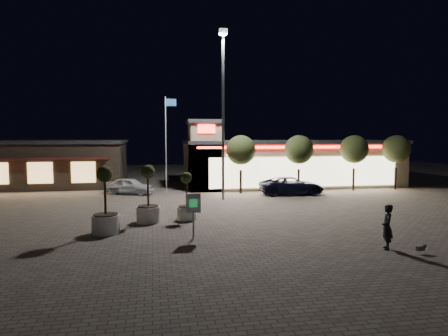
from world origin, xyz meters
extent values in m
plane|color=#675F54|center=(0.00, 0.00, 0.00)|extent=(90.00, 90.00, 0.00)
cube|color=tan|center=(10.00, 16.00, 2.00)|extent=(20.00, 8.00, 4.00)
cube|color=#262628|center=(10.00, 16.00, 4.15)|extent=(20.40, 8.40, 0.30)
cube|color=beige|center=(10.00, 11.95, 1.60)|extent=(17.00, 0.12, 2.60)
cube|color=#FF1E14|center=(10.00, 11.92, 3.75)|extent=(19.00, 0.10, 0.18)
cube|color=tan|center=(1.30, 13.30, 2.90)|extent=(2.60, 2.60, 5.80)
cube|color=#262628|center=(1.30, 13.30, 5.95)|extent=(3.00, 3.00, 0.30)
cube|color=#FF1E14|center=(1.30, 11.95, 5.30)|extent=(1.40, 0.10, 0.70)
cube|color=#382D23|center=(-14.00, 20.00, 2.00)|extent=(16.00, 10.00, 4.00)
cube|color=#262628|center=(-14.00, 20.00, 4.15)|extent=(16.40, 10.40, 0.30)
cube|color=#591E19|center=(-14.00, 14.60, 2.80)|extent=(14.40, 0.80, 0.15)
cube|color=#F2BB6D|center=(-12.50, 14.95, 1.60)|extent=(2.00, 0.12, 1.80)
cube|color=#F2BB6D|center=(-9.00, 14.95, 1.60)|extent=(2.00, 0.12, 1.80)
cylinder|color=gray|center=(2.00, 8.00, 6.00)|extent=(0.20, 0.20, 12.00)
cube|color=gray|center=(2.00, 8.00, 12.20)|extent=(0.60, 0.40, 0.35)
cube|color=white|center=(2.00, 8.00, 12.00)|extent=(0.45, 0.30, 0.08)
cylinder|color=white|center=(-2.00, 13.00, 4.00)|extent=(0.10, 0.10, 8.00)
cube|color=#234F82|center=(-1.55, 13.00, 7.50)|extent=(0.90, 0.04, 0.60)
cylinder|color=#332319|center=(4.00, 11.00, 0.96)|extent=(0.20, 0.20, 1.92)
sphere|color=#2D3819|center=(4.00, 11.00, 3.58)|extent=(2.42, 2.42, 2.42)
cylinder|color=#332319|center=(9.00, 11.00, 0.96)|extent=(0.20, 0.20, 1.92)
sphere|color=#2D3819|center=(9.00, 11.00, 3.58)|extent=(2.42, 2.42, 2.42)
cylinder|color=#332319|center=(14.00, 11.00, 0.96)|extent=(0.20, 0.20, 1.92)
sphere|color=#2D3819|center=(14.00, 11.00, 3.58)|extent=(2.42, 2.42, 2.42)
cylinder|color=#332319|center=(18.00, 11.00, 0.96)|extent=(0.20, 0.20, 1.92)
sphere|color=#2D3819|center=(18.00, 11.00, 3.58)|extent=(2.42, 2.42, 2.42)
imported|color=black|center=(7.90, 9.59, 0.72)|extent=(5.32, 2.71, 1.44)
imported|color=silver|center=(-4.97, 12.15, 0.67)|extent=(4.23, 2.92, 1.34)
imported|color=black|center=(6.49, -5.93, 0.94)|extent=(0.67, 0.80, 1.89)
cube|color=#59514C|center=(7.46, -6.76, 0.23)|extent=(0.38, 0.21, 0.19)
sphere|color=#59514C|center=(7.66, -6.72, 0.30)|extent=(0.17, 0.17, 0.17)
cylinder|color=white|center=(-3.37, 1.15, 0.43)|extent=(1.29, 1.29, 0.86)
cylinder|color=black|center=(-3.37, 1.15, 0.88)|extent=(1.12, 1.12, 0.06)
cylinder|color=#332319|center=(-3.37, 1.15, 1.88)|extent=(0.11, 0.11, 1.94)
sphere|color=#2D3819|center=(-3.37, 1.15, 2.80)|extent=(0.75, 0.75, 0.75)
cylinder|color=white|center=(-5.38, -1.02, 0.45)|extent=(1.34, 1.34, 0.89)
cylinder|color=black|center=(-5.38, -1.02, 0.91)|extent=(1.16, 1.16, 0.07)
cylinder|color=#332319|center=(-5.38, -1.02, 1.95)|extent=(0.11, 0.11, 2.01)
sphere|color=#2D3819|center=(-5.38, -1.02, 2.90)|extent=(0.78, 0.78, 0.78)
cylinder|color=white|center=(-1.25, 1.44, 0.37)|extent=(1.10, 1.10, 0.73)
cylinder|color=black|center=(-1.25, 1.44, 0.75)|extent=(0.95, 0.95, 0.06)
cylinder|color=#332319|center=(-1.25, 1.44, 1.61)|extent=(0.09, 0.09, 1.65)
sphere|color=#2D3819|center=(-1.25, 1.44, 2.39)|extent=(0.64, 0.64, 0.64)
cylinder|color=gray|center=(-1.28, -2.68, 0.63)|extent=(0.08, 0.08, 1.27)
cube|color=white|center=(-1.28, -2.68, 1.64)|extent=(0.69, 0.07, 0.90)
cube|color=green|center=(-1.28, -2.72, 1.64)|extent=(0.37, 0.02, 0.37)
camera|label=1|loc=(-3.08, -20.83, 4.74)|focal=32.00mm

